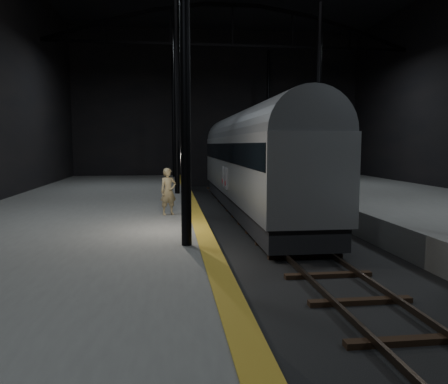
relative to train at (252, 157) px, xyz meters
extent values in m
plane|color=black|center=(0.00, -7.10, -2.92)|extent=(44.00, 44.00, 0.00)
cube|color=#535350|center=(-7.50, -7.10, -2.42)|extent=(9.00, 43.80, 1.00)
cube|color=olive|center=(-3.25, -7.10, -1.91)|extent=(0.50, 43.80, 0.01)
cube|color=#3F3328|center=(-0.72, -7.10, -2.75)|extent=(0.08, 43.00, 0.14)
cube|color=#3F3328|center=(0.72, -7.10, -2.75)|extent=(0.08, 43.00, 0.14)
cube|color=black|center=(0.00, -7.10, -2.86)|extent=(2.40, 42.00, 0.12)
cylinder|color=black|center=(-3.80, -11.10, 3.08)|extent=(0.26, 0.26, 10.00)
cylinder|color=black|center=(-3.80, 0.90, 3.08)|extent=(0.26, 0.26, 10.00)
cylinder|color=black|center=(3.80, 0.90, 3.08)|extent=(0.26, 0.26, 10.00)
cylinder|color=black|center=(-3.80, 12.90, 3.08)|extent=(0.26, 0.26, 10.00)
cylinder|color=black|center=(3.80, 12.90, 3.08)|extent=(0.26, 0.26, 10.00)
cube|color=black|center=(0.00, 6.90, 7.08)|extent=(23.60, 0.15, 0.18)
cube|color=#AAADB2|center=(0.00, 0.00, -0.42)|extent=(2.83, 19.55, 2.93)
cube|color=black|center=(0.00, 0.00, -2.26)|extent=(2.59, 19.16, 0.83)
cube|color=black|center=(0.00, 0.00, 0.26)|extent=(2.89, 19.26, 0.88)
cylinder|color=slate|center=(0.00, 0.00, 1.04)|extent=(2.78, 19.35, 2.78)
cube|color=black|center=(0.00, -6.84, -2.62)|extent=(1.76, 2.15, 0.34)
cube|color=black|center=(0.00, 6.84, -2.62)|extent=(1.76, 2.15, 0.34)
cube|color=silver|center=(-1.45, -0.98, -1.01)|extent=(0.04, 0.73, 1.03)
cube|color=silver|center=(-1.45, 0.20, -1.01)|extent=(0.04, 0.73, 1.03)
cylinder|color=maroon|center=(-1.47, -0.80, -1.25)|extent=(0.03, 0.25, 0.25)
cylinder|color=maroon|center=(-1.47, 0.37, -1.25)|extent=(0.03, 0.25, 0.25)
imported|color=#8B7A55|center=(-4.26, -6.15, -1.06)|extent=(0.74, 0.63, 1.72)
camera|label=1|loc=(-4.23, -22.10, 0.65)|focal=35.00mm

